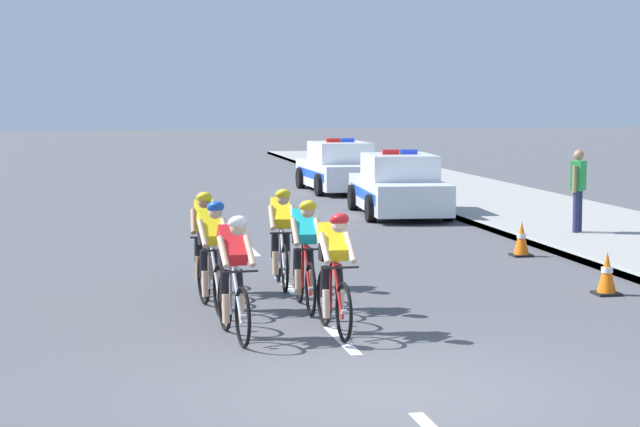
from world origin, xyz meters
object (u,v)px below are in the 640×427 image
object	(u,v)px
spectator_closest	(578,185)
cyclist_second	(334,271)
police_car_second	(339,169)
traffic_cone_mid	(607,274)
cyclist_fifth	(204,240)
police_car_nearest	(399,187)
cyclist_lead	(234,275)
cyclist_fourth	(305,252)
cyclist_third	(212,254)
traffic_cone_far	(521,239)
cyclist_sixth	(281,236)

from	to	relation	value
spectator_closest	cyclist_second	bearing A→B (deg)	-129.67
police_car_second	traffic_cone_mid	size ratio (longest dim) A/B	6.93
cyclist_fifth	police_car_nearest	xyz separation A→B (m)	(5.62, 9.86, -0.11)
cyclist_second	cyclist_fifth	world-z (taller)	same
cyclist_lead	cyclist_fourth	bearing A→B (deg)	55.37
cyclist_second	police_car_second	world-z (taller)	police_car_second
cyclist_third	spectator_closest	distance (m)	10.33
cyclist_lead	cyclist_third	bearing A→B (deg)	92.23
cyclist_third	traffic_cone_far	xyz separation A→B (m)	(6.03, 4.13, -0.48)
cyclist_sixth	traffic_cone_mid	size ratio (longest dim) A/B	2.69
cyclist_sixth	police_car_second	size ratio (longest dim) A/B	0.39
cyclist_lead	traffic_cone_mid	bearing A→B (deg)	18.97
cyclist_fifth	traffic_cone_far	size ratio (longest dim) A/B	2.69
cyclist_sixth	traffic_cone_mid	world-z (taller)	cyclist_sixth
cyclist_lead	police_car_nearest	world-z (taller)	police_car_nearest
cyclist_fourth	cyclist_sixth	distance (m)	1.82
cyclist_fourth	traffic_cone_mid	world-z (taller)	cyclist_fourth
police_car_nearest	police_car_second	xyz separation A→B (m)	(0.00, 6.79, 0.00)
cyclist_fifth	traffic_cone_far	distance (m)	6.60
cyclist_fifth	cyclist_second	bearing A→B (deg)	-68.07
cyclist_third	cyclist_second	bearing A→B (deg)	-53.51
cyclist_third	cyclist_fourth	world-z (taller)	same
cyclist_lead	cyclist_fourth	world-z (taller)	same
cyclist_lead	cyclist_fifth	size ratio (longest dim) A/B	1.00
cyclist_sixth	spectator_closest	distance (m)	8.33
cyclist_fourth	spectator_closest	distance (m)	9.47
cyclist_fourth	traffic_cone_far	xyz separation A→B (m)	(4.77, 4.27, -0.48)
cyclist_fifth	police_car_second	size ratio (longest dim) A/B	0.39
traffic_cone_far	spectator_closest	distance (m)	3.16
cyclist_fourth	cyclist_fifth	distance (m)	1.97
police_car_nearest	cyclist_lead	bearing A→B (deg)	-113.04
cyclist_fourth	traffic_cone_far	bearing A→B (deg)	41.82
cyclist_fifth	traffic_cone_far	world-z (taller)	cyclist_fifth
cyclist_fifth	cyclist_lead	bearing A→B (deg)	-89.33
traffic_cone_mid	cyclist_fourth	bearing A→B (deg)	-176.79
police_car_nearest	police_car_second	bearing A→B (deg)	89.99
traffic_cone_mid	traffic_cone_far	distance (m)	4.02
cyclist_second	police_car_second	bearing A→B (deg)	77.67
police_car_nearest	traffic_cone_mid	distance (m)	11.16
cyclist_lead	cyclist_sixth	size ratio (longest dim) A/B	1.00
police_car_nearest	spectator_closest	distance (m)	5.47
cyclist_fifth	traffic_cone_mid	xyz separation A→B (m)	(5.77, -1.29, -0.48)
cyclist_third	traffic_cone_far	world-z (taller)	cyclist_third
traffic_cone_mid	traffic_cone_far	xyz separation A→B (m)	(0.23, 4.02, 0.00)
cyclist_fifth	cyclist_sixth	world-z (taller)	same
police_car_nearest	traffic_cone_far	bearing A→B (deg)	-86.98
traffic_cone_mid	cyclist_sixth	bearing A→B (deg)	161.06
cyclist_second	cyclist_fourth	distance (m)	1.65
cyclist_third	cyclist_fourth	size ratio (longest dim) A/B	1.00
cyclist_sixth	police_car_second	distance (m)	16.96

